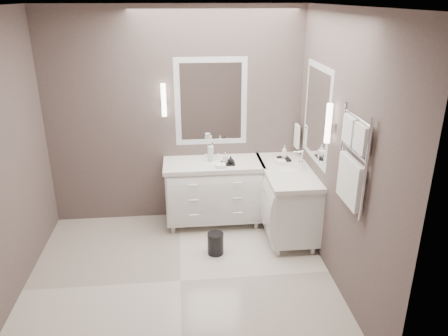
{
  "coord_description": "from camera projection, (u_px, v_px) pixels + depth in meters",
  "views": [
    {
      "loc": [
        0.06,
        -3.84,
        2.79
      ],
      "look_at": [
        0.53,
        0.7,
        0.97
      ],
      "focal_mm": 35.0,
      "sensor_mm": 36.0,
      "label": 1
    }
  ],
  "objects": [
    {
      "name": "wall_front",
      "position": [
        175.0,
        246.0,
        2.68
      ],
      "size": [
        3.2,
        0.01,
        2.7
      ],
      "primitive_type": "cube",
      "color": "#574946",
      "rests_on": "floor"
    },
    {
      "name": "amenity_tray_right",
      "position": [
        284.0,
        159.0,
        5.5
      ],
      "size": [
        0.15,
        0.19,
        0.03
      ],
      "primitive_type": "cube",
      "rotation": [
        0.0,
        0.0,
        0.13
      ],
      "color": "black",
      "rests_on": "vanity_right"
    },
    {
      "name": "wall_back",
      "position": [
        175.0,
        118.0,
        5.46
      ],
      "size": [
        3.2,
        0.01,
        2.7
      ],
      "primitive_type": "cube",
      "color": "#574946",
      "rests_on": "floor"
    },
    {
      "name": "waste_bin",
      "position": [
        216.0,
        243.0,
        5.01
      ],
      "size": [
        0.21,
        0.21,
        0.26
      ],
      "primitive_type": "cylinder",
      "rotation": [
        0.0,
        0.0,
        0.12
      ],
      "color": "black",
      "rests_on": "floor"
    },
    {
      "name": "amenity_tray_back",
      "position": [
        228.0,
        163.0,
        5.35
      ],
      "size": [
        0.17,
        0.13,
        0.03
      ],
      "primitive_type": "cube",
      "rotation": [
        0.0,
        0.0,
        -0.04
      ],
      "color": "black",
      "rests_on": "vanity_back"
    },
    {
      "name": "wall_right",
      "position": [
        342.0,
        154.0,
        4.23
      ],
      "size": [
        0.01,
        3.0,
        2.7
      ],
      "primitive_type": "cube",
      "color": "#574946",
      "rests_on": "floor"
    },
    {
      "name": "ceiling",
      "position": [
        168.0,
        6.0,
        3.57
      ],
      "size": [
        3.2,
        3.0,
        0.01
      ],
      "primitive_type": "cube",
      "color": "white",
      "rests_on": "wall_back"
    },
    {
      "name": "soap_bottle_b",
      "position": [
        231.0,
        160.0,
        5.31
      ],
      "size": [
        0.1,
        0.1,
        0.09
      ],
      "primitive_type": "imported",
      "rotation": [
        0.0,
        0.0,
        0.41
      ],
      "color": "black",
      "rests_on": "amenity_tray_back"
    },
    {
      "name": "vanity_back",
      "position": [
        213.0,
        189.0,
        5.57
      ],
      "size": [
        1.24,
        0.59,
        0.97
      ],
      "color": "white",
      "rests_on": "floor"
    },
    {
      "name": "sconce_back",
      "position": [
        164.0,
        101.0,
        5.29
      ],
      "size": [
        0.06,
        0.06,
        0.4
      ],
      "color": "white",
      "rests_on": "wall_back"
    },
    {
      "name": "sconce_right",
      "position": [
        328.0,
        124.0,
        4.33
      ],
      "size": [
        0.06,
        0.06,
        0.4
      ],
      "color": "white",
      "rests_on": "wall_right"
    },
    {
      "name": "soap_bottle_c",
      "position": [
        284.0,
        152.0,
        5.46
      ],
      "size": [
        0.07,
        0.07,
        0.16
      ],
      "primitive_type": "imported",
      "rotation": [
        0.0,
        0.0,
        -0.08
      ],
      "color": "white",
      "rests_on": "amenity_tray_right"
    },
    {
      "name": "towel_bar_corner",
      "position": [
        297.0,
        136.0,
        5.56
      ],
      "size": [
        0.03,
        0.22,
        0.3
      ],
      "color": "white",
      "rests_on": "wall_right"
    },
    {
      "name": "water_bottle",
      "position": [
        211.0,
        154.0,
        5.38
      ],
      "size": [
        0.09,
        0.09,
        0.21
      ],
      "primitive_type": "cylinder",
      "rotation": [
        0.0,
        0.0,
        0.19
      ],
      "color": "silver",
      "rests_on": "vanity_back"
    },
    {
      "name": "mirror_right",
      "position": [
        317.0,
        113.0,
        4.89
      ],
      "size": [
        0.02,
        0.9,
        1.1
      ],
      "color": "white",
      "rests_on": "wall_right"
    },
    {
      "name": "towel_ladder",
      "position": [
        352.0,
        165.0,
        3.83
      ],
      "size": [
        0.06,
        0.58,
        0.9
      ],
      "color": "white",
      "rests_on": "wall_right"
    },
    {
      "name": "floor",
      "position": [
        181.0,
        281.0,
        4.57
      ],
      "size": [
        3.2,
        3.0,
        0.01
      ],
      "primitive_type": "cube",
      "color": "beige",
      "rests_on": "ground"
    },
    {
      "name": "vanity_right",
      "position": [
        287.0,
        197.0,
        5.35
      ],
      "size": [
        0.59,
        1.24,
        0.97
      ],
      "color": "white",
      "rests_on": "floor"
    },
    {
      "name": "soap_bottle_a",
      "position": [
        225.0,
        157.0,
        5.34
      ],
      "size": [
        0.07,
        0.07,
        0.12
      ],
      "primitive_type": "imported",
      "rotation": [
        0.0,
        0.0,
        -0.27
      ],
      "color": "white",
      "rests_on": "amenity_tray_back"
    },
    {
      "name": "mirror_back",
      "position": [
        211.0,
        102.0,
        5.42
      ],
      "size": [
        0.9,
        0.02,
        1.1
      ],
      "color": "white",
      "rests_on": "wall_back"
    }
  ]
}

